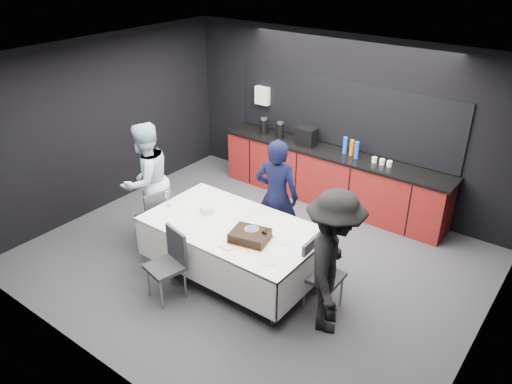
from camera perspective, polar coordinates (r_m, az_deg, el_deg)
ground at (r=7.18m, az=-0.48°, el=-7.75°), size 6.00×6.00×0.00m
room_shell at (r=6.30m, az=-0.55°, el=6.21°), size 6.04×5.04×2.82m
kitchenette at (r=8.55m, az=8.48°, el=2.21°), size 4.10×0.64×2.05m
party_table at (r=6.57m, az=-2.63°, el=-4.77°), size 2.32×1.32×0.78m
cake_assembly at (r=6.15m, az=-0.68°, el=-5.01°), size 0.56×0.50×0.16m
plate_stack at (r=6.78m, az=-5.61°, el=-1.95°), size 0.20×0.20×0.10m
loose_plate_near at (r=6.41m, az=-7.69°, el=-4.39°), size 0.19×0.19×0.01m
loose_plate_right_a at (r=6.17m, az=3.40°, el=-5.55°), size 0.22×0.22×0.01m
loose_plate_right_b at (r=5.81m, az=1.42°, el=-7.82°), size 0.21×0.21×0.01m
loose_plate_far at (r=6.73m, az=-0.61°, el=-2.48°), size 0.22×0.22×0.01m
fork_pile at (r=6.04m, az=-3.39°, el=-6.29°), size 0.15×0.10×0.02m
champagne_flute at (r=6.96m, az=-10.09°, el=-0.42°), size 0.06×0.06×0.22m
chair_left at (r=7.35m, az=-11.33°, el=-2.52°), size 0.52×0.52×0.92m
chair_right at (r=6.15m, az=7.18°, el=-8.70°), size 0.43×0.43×0.92m
chair_near at (r=6.35m, az=-9.80°, el=-7.59°), size 0.50×0.50×0.92m
person_center at (r=7.01m, az=2.38°, el=-0.53°), size 0.72×0.58×1.71m
person_left at (r=7.54m, az=-12.44°, el=1.24°), size 0.69×0.88×1.79m
person_right at (r=5.66m, az=8.76°, el=-8.00°), size 1.08×1.31×1.77m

